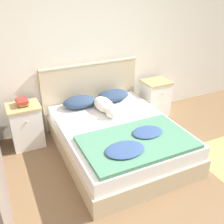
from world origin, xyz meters
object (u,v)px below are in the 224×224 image
(pillow_right, at_px, (113,95))
(book_stack, at_px, (22,102))
(dog, at_px, (105,106))
(pillow_left, at_px, (80,102))
(nightstand_right, at_px, (155,98))
(bed, at_px, (118,139))
(nightstand_left, at_px, (26,125))

(pillow_right, distance_m, book_stack, 1.39)
(pillow_right, xyz_separation_m, dog, (-0.27, -0.30, 0.00))
(pillow_left, distance_m, pillow_right, 0.56)
(pillow_left, bearing_deg, pillow_right, 0.00)
(pillow_right, xyz_separation_m, book_stack, (-1.38, 0.01, 0.16))
(pillow_left, bearing_deg, book_stack, 179.01)
(nightstand_right, bearing_deg, pillow_left, 179.94)
(nightstand_right, height_order, dog, nightstand_right)
(bed, xyz_separation_m, nightstand_left, (-1.10, 0.74, 0.10))
(nightstand_right, relative_size, book_stack, 2.81)
(nightstand_left, relative_size, nightstand_right, 1.00)
(bed, distance_m, nightstand_right, 1.33)
(nightstand_right, bearing_deg, book_stack, 179.59)
(bed, relative_size, pillow_right, 3.72)
(pillow_right, bearing_deg, book_stack, 179.41)
(nightstand_left, relative_size, pillow_right, 1.22)
(nightstand_left, height_order, dog, nightstand_left)
(nightstand_right, relative_size, pillow_right, 1.22)
(dog, distance_m, book_stack, 1.16)
(pillow_left, bearing_deg, nightstand_right, -0.06)
(bed, bearing_deg, nightstand_left, 146.11)
(bed, height_order, nightstand_left, nightstand_left)
(bed, xyz_separation_m, dog, (0.01, 0.44, 0.31))
(nightstand_right, xyz_separation_m, pillow_right, (-0.82, 0.00, 0.20))
(pillow_right, relative_size, book_stack, 2.31)
(nightstand_left, distance_m, dog, 1.16)
(pillow_left, relative_size, book_stack, 2.31)
(pillow_left, relative_size, dog, 0.74)
(pillow_right, bearing_deg, pillow_left, 180.00)
(pillow_left, height_order, dog, dog)
(pillow_left, xyz_separation_m, book_stack, (-0.82, 0.01, 0.16))
(bed, distance_m, pillow_right, 0.85)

